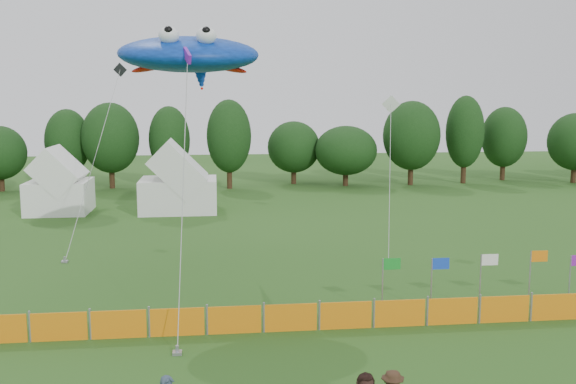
{
  "coord_description": "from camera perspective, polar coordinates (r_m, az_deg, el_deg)",
  "views": [
    {
      "loc": [
        -2.41,
        -14.7,
        8.27
      ],
      "look_at": [
        0.0,
        6.0,
        5.2
      ],
      "focal_mm": 40.0,
      "sensor_mm": 36.0,
      "label": 1
    }
  ],
  "objects": [
    {
      "name": "tent_left",
      "position": [
        49.22,
        -19.67,
        0.49
      ],
      "size": [
        4.34,
        4.34,
        3.83
      ],
      "color": "white",
      "rests_on": "ground"
    },
    {
      "name": "stingray_kite",
      "position": [
        27.64,
        -8.67,
        11.9
      ],
      "size": [
        6.1,
        14.85,
        11.08
      ],
      "color": "blue",
      "rests_on": "ground"
    },
    {
      "name": "treeline",
      "position": [
        59.9,
        -2.8,
        4.45
      ],
      "size": [
        104.57,
        8.78,
        8.36
      ],
      "color": "#382314",
      "rests_on": "ground"
    },
    {
      "name": "barrier_fence",
      "position": [
        23.29,
        0.22,
        -11.1
      ],
      "size": [
        21.9,
        0.06,
        1.0
      ],
      "color": "orange",
      "rests_on": "ground"
    },
    {
      "name": "small_kite_white",
      "position": [
        35.91,
        9.07,
        3.57
      ],
      "size": [
        2.61,
        7.36,
        8.44
      ],
      "color": "white",
      "rests_on": "ground"
    },
    {
      "name": "tent_right",
      "position": [
        47.52,
        -9.7,
        0.67
      ],
      "size": [
        5.61,
        4.49,
        3.96
      ],
      "color": "white",
      "rests_on": "ground"
    },
    {
      "name": "small_kite_dark",
      "position": [
        39.22,
        -16.29,
        4.77
      ],
      "size": [
        2.35,
        10.14,
        10.5
      ],
      "color": "black",
      "rests_on": "ground"
    },
    {
      "name": "flag_row",
      "position": [
        26.7,
        16.99,
        -6.82
      ],
      "size": [
        8.73,
        0.57,
        2.28
      ],
      "color": "gray",
      "rests_on": "ground"
    }
  ]
}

